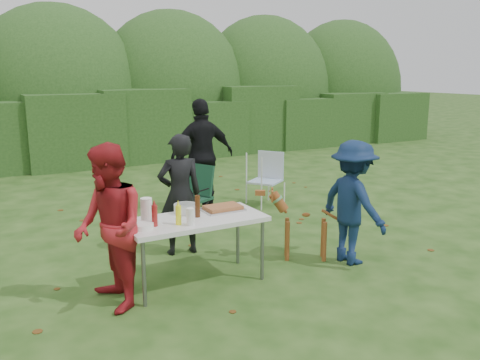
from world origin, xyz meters
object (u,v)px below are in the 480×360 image
lawn_chair (265,179)px  folding_table (195,223)px  person_cook (180,195)px  ketchup_bottle (155,216)px  dog (306,225)px  mustard_bottle (178,215)px  beer_bottle (197,206)px  child (353,203)px  person_red_jacket (109,228)px  camping_chair (192,195)px  person_black_puffy (202,155)px  paper_towel_roll (146,210)px

lawn_chair → folding_table: bearing=11.3°
person_cook → ketchup_bottle: 1.22m
dog → mustard_bottle: (-1.73, -0.14, 0.41)m
mustard_bottle → beer_bottle: size_ratio=0.83×
dog → beer_bottle: bearing=31.6°
beer_bottle → mustard_bottle: bearing=-151.6°
child → ketchup_bottle: size_ratio=6.78×
dog → beer_bottle: beer_bottle is taller
person_red_jacket → camping_chair: (1.80, 2.13, -0.37)m
person_black_puffy → mustard_bottle: person_black_puffy is taller
person_black_puffy → paper_towel_roll: person_black_puffy is taller
person_black_puffy → beer_bottle: (-1.30, -2.65, -0.06)m
dog → camping_chair: bearing=-40.1°
person_red_jacket → lawn_chair: size_ratio=1.78×
person_red_jacket → person_black_puffy: 3.62m
mustard_bottle → child: bearing=-5.8°
ketchup_bottle → paper_towel_roll: paper_towel_roll is taller
ketchup_bottle → child: bearing=-6.9°
person_black_puffy → person_cook: bearing=59.6°
person_cook → person_black_puffy: size_ratio=0.83×
lawn_chair → mustard_bottle: size_ratio=4.58×
person_cook → beer_bottle: bearing=86.8°
camping_chair → paper_towel_roll: 2.37m
person_cook → person_red_jacket: size_ratio=0.94×
child → person_cook: bearing=49.2°
person_black_puffy → mustard_bottle: 3.22m
dog → mustard_bottle: bearing=36.8°
child → folding_table: bearing=76.2°
child → paper_towel_roll: child is taller
person_cook → lawn_chair: bearing=-138.3°
lawn_chair → person_red_jacket: bearing=3.3°
ketchup_bottle → paper_towel_roll: 0.17m
camping_chair → lawn_chair: 1.61m
person_black_puffy → paper_towel_roll: size_ratio=7.09×
person_black_puffy → camping_chair: bearing=56.0°
lawn_chair → dog: bearing=35.3°
person_cook → ketchup_bottle: person_cook is taller
person_red_jacket → paper_towel_roll: person_red_jacket is taller
person_black_puffy → paper_towel_roll: 3.16m
ketchup_bottle → beer_bottle: size_ratio=0.92×
dog → lawn_chair: 2.57m
child → beer_bottle: bearing=75.4°
child → paper_towel_roll: size_ratio=5.74×
person_red_jacket → lawn_chair: 4.23m
lawn_chair → ketchup_bottle: (-2.88, -2.48, 0.39)m
person_cook → dog: person_cook is taller
paper_towel_roll → mustard_bottle: bearing=-42.4°
camping_chair → mustard_bottle: (-1.09, -2.14, 0.39)m
camping_chair → lawn_chair: lawn_chair is taller
folding_table → person_black_puffy: size_ratio=0.81×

